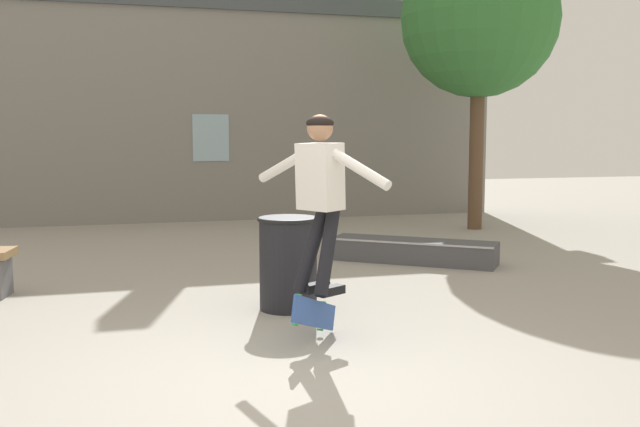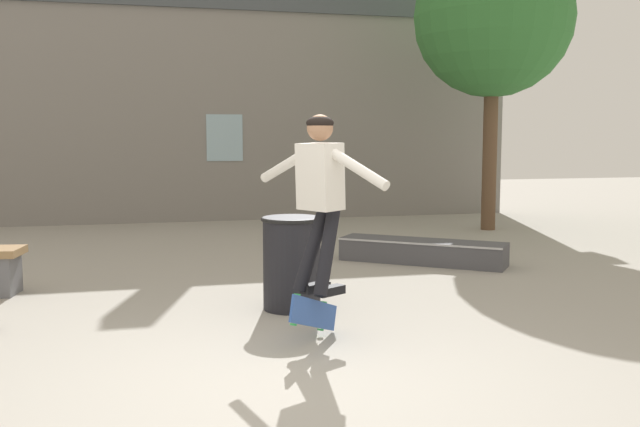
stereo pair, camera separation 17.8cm
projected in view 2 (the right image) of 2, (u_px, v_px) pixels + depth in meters
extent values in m
plane|color=#A39E93|center=(283.00, 388.00, 4.72)|extent=(40.00, 40.00, 0.00)
cube|color=gray|center=(185.00, 117.00, 13.78)|extent=(13.33, 0.40, 4.05)
cube|color=#474C51|center=(183.00, 0.00, 13.54)|extent=(14.00, 0.52, 0.35)
cube|color=#99B7C6|center=(225.00, 138.00, 13.80)|extent=(0.70, 0.02, 0.90)
cylinder|color=brown|center=(490.00, 154.00, 12.53)|extent=(0.25, 0.25, 2.67)
sphere|color=#337033|center=(493.00, 17.00, 12.27)|extent=(2.74, 2.74, 2.74)
cube|color=slate|center=(10.00, 275.00, 7.48)|extent=(0.18, 0.41, 0.42)
cube|color=#4C4C51|center=(422.00, 252.00, 9.33)|extent=(2.02, 1.74, 0.30)
cube|color=#B7B7BC|center=(417.00, 244.00, 9.08)|extent=(1.72, 1.36, 0.02)
cylinder|color=black|center=(292.00, 263.00, 6.84)|extent=(0.55, 0.55, 0.89)
torus|color=black|center=(292.00, 219.00, 6.79)|extent=(0.59, 0.59, 0.04)
cube|color=silver|center=(320.00, 176.00, 5.66)|extent=(0.38, 0.41, 0.54)
sphere|color=#A37556|center=(320.00, 128.00, 5.62)|extent=(0.29, 0.29, 0.21)
ellipsoid|color=black|center=(320.00, 123.00, 5.62)|extent=(0.30, 0.30, 0.12)
cylinder|color=black|center=(313.00, 247.00, 5.79)|extent=(0.38, 0.20, 0.74)
cube|color=black|center=(315.00, 287.00, 5.84)|extent=(0.28, 0.22, 0.07)
cylinder|color=black|center=(327.00, 249.00, 5.66)|extent=(0.31, 0.32, 0.74)
cube|color=black|center=(330.00, 291.00, 5.72)|extent=(0.28, 0.22, 0.07)
cylinder|color=silver|center=(286.00, 165.00, 5.94)|extent=(0.37, 0.56, 0.32)
cylinder|color=silver|center=(358.00, 168.00, 5.36)|extent=(0.37, 0.56, 0.32)
cube|color=#2D519E|center=(314.00, 314.00, 5.69)|extent=(0.56, 0.71, 0.47)
cylinder|color=green|center=(324.00, 302.00, 5.97)|extent=(0.08, 0.08, 0.03)
cylinder|color=green|center=(320.00, 330.00, 5.93)|extent=(0.08, 0.08, 0.03)
cylinder|color=green|center=(297.00, 295.00, 5.49)|extent=(0.08, 0.08, 0.03)
cylinder|color=green|center=(293.00, 325.00, 5.45)|extent=(0.08, 0.08, 0.03)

